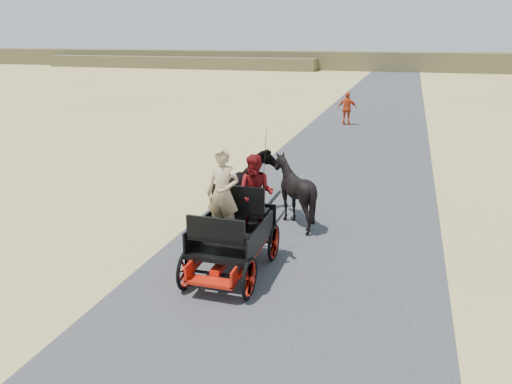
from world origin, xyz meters
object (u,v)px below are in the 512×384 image
(carriage, at_px, (233,255))
(horse_left, at_px, (251,187))
(pedestrian, at_px, (347,109))
(horse_right, at_px, (294,191))

(carriage, relative_size, horse_left, 1.20)
(carriage, height_order, pedestrian, pedestrian)
(horse_left, xyz_separation_m, horse_right, (1.10, 0.00, 0.00))
(horse_left, bearing_deg, carriage, 100.39)
(carriage, bearing_deg, pedestrian, 89.88)
(horse_left, relative_size, pedestrian, 1.16)
(horse_right, bearing_deg, pedestrian, -88.03)
(carriage, bearing_deg, horse_left, 100.39)
(horse_right, bearing_deg, horse_left, 0.00)
(pedestrian, bearing_deg, carriage, 89.39)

